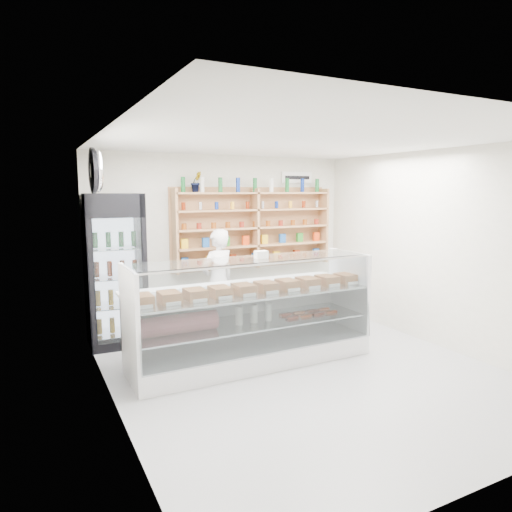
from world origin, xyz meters
TOP-DOWN VIEW (x-y plane):
  - room at (0.00, 0.00)m, footprint 5.00×5.00m
  - display_counter at (-0.44, 0.59)m, footprint 3.15×0.94m
  - shop_worker at (-0.37, 1.90)m, footprint 0.69×0.56m
  - drinks_cooler at (-1.85, 2.13)m, footprint 0.83×0.81m
  - wall_shelving at (0.50, 2.34)m, footprint 2.84×0.28m
  - potted_plant at (-0.53, 2.34)m, footprint 0.20×0.17m
  - security_mirror at (-2.17, 1.20)m, footprint 0.15×0.50m
  - wall_sign at (1.40, 2.47)m, footprint 0.62×0.03m

SIDE VIEW (x-z plane):
  - display_counter at x=-0.44m, z-range -0.31..1.06m
  - shop_worker at x=-0.37m, z-range 0.00..1.64m
  - drinks_cooler at x=-1.85m, z-range 0.00..2.19m
  - room at x=0.00m, z-range -1.10..3.90m
  - wall_shelving at x=0.50m, z-range 0.93..2.26m
  - potted_plant at x=-0.53m, z-range 2.20..2.52m
  - security_mirror at x=-2.17m, z-range 2.20..2.70m
  - wall_sign at x=1.40m, z-range 2.35..2.55m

